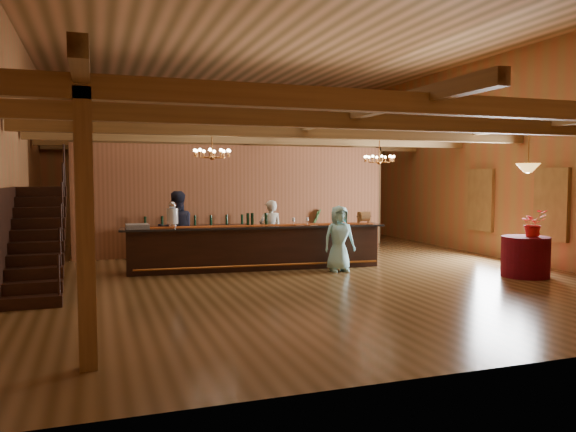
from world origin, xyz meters
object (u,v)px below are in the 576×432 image
object	(u,v)px
beverage_dispenser	(172,215)
raffle_drum	(364,217)
tasting_bar	(256,247)
bartender	(270,232)
round_table	(525,257)
chandelier_right	(379,159)
floor_plant	(313,229)
pendant_lamp	(528,168)
staff_second	(176,230)
guest	(339,239)
chandelier_left	(212,153)
backbar_shelf	(195,241)

from	to	relation	value
beverage_dispenser	raffle_drum	world-z (taller)	beverage_dispenser
beverage_dispenser	tasting_bar	bearing A→B (deg)	-6.48
tasting_bar	bartender	distance (m)	1.04
round_table	raffle_drum	bearing A→B (deg)	135.40
raffle_drum	chandelier_right	bearing A→B (deg)	45.94
bartender	beverage_dispenser	bearing A→B (deg)	16.96
round_table	chandelier_right	bearing A→B (deg)	115.91
tasting_bar	raffle_drum	xyz separation A→B (m)	(2.70, -0.28, 0.69)
round_table	floor_plant	xyz separation A→B (m)	(-2.77, 5.78, 0.18)
bartender	pendant_lamp	bearing A→B (deg)	146.35
chandelier_right	staff_second	size ratio (longest dim) A/B	0.43
chandelier_right	guest	xyz separation A→B (m)	(-1.88, -1.59, -1.92)
tasting_bar	chandelier_left	world-z (taller)	chandelier_left
raffle_drum	pendant_lamp	size ratio (longest dim) A/B	0.38
backbar_shelf	guest	xyz separation A→B (m)	(2.76, -3.52, 0.34)
staff_second	guest	bearing A→B (deg)	152.05
chandelier_left	beverage_dispenser	bearing A→B (deg)	132.78
beverage_dispenser	round_table	distance (m)	7.98
round_table	floor_plant	distance (m)	6.41
staff_second	floor_plant	world-z (taller)	staff_second
staff_second	guest	world-z (taller)	staff_second
beverage_dispenser	guest	distance (m)	3.90
backbar_shelf	chandelier_right	world-z (taller)	chandelier_right
chandelier_right	raffle_drum	bearing A→B (deg)	-134.06
raffle_drum	floor_plant	distance (m)	3.22
floor_plant	bartender	bearing A→B (deg)	-133.60
backbar_shelf	pendant_lamp	bearing A→B (deg)	-39.37
raffle_drum	round_table	bearing A→B (deg)	-44.60
raffle_drum	floor_plant	size ratio (longest dim) A/B	0.27
round_table	guest	xyz separation A→B (m)	(-3.61, 1.98, 0.32)
tasting_bar	pendant_lamp	world-z (taller)	pendant_lamp
beverage_dispenser	bartender	xyz separation A→B (m)	(2.54, 0.57, -0.52)
raffle_drum	bartender	world-z (taller)	bartender
pendant_lamp	bartender	world-z (taller)	pendant_lamp
tasting_bar	round_table	distance (m)	6.09
raffle_drum	chandelier_right	size ratio (longest dim) A/B	0.42
pendant_lamp	backbar_shelf	bearing A→B (deg)	139.22
floor_plant	beverage_dispenser	bearing A→B (deg)	-149.55
raffle_drum	chandelier_right	xyz separation A→B (m)	(0.92, 0.95, 1.47)
backbar_shelf	tasting_bar	bearing A→B (deg)	-67.23
raffle_drum	pendant_lamp	bearing A→B (deg)	-44.60
beverage_dispenser	staff_second	world-z (taller)	staff_second
beverage_dispenser	round_table	xyz separation A→B (m)	(7.29, -3.12, -0.88)
staff_second	chandelier_left	bearing A→B (deg)	111.57
beverage_dispenser	chandelier_left	size ratio (longest dim) A/B	0.75
round_table	beverage_dispenser	bearing A→B (deg)	156.84
round_table	staff_second	world-z (taller)	staff_second
staff_second	beverage_dispenser	bearing A→B (deg)	70.68
backbar_shelf	staff_second	distance (m)	2.06
guest	backbar_shelf	bearing A→B (deg)	129.94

